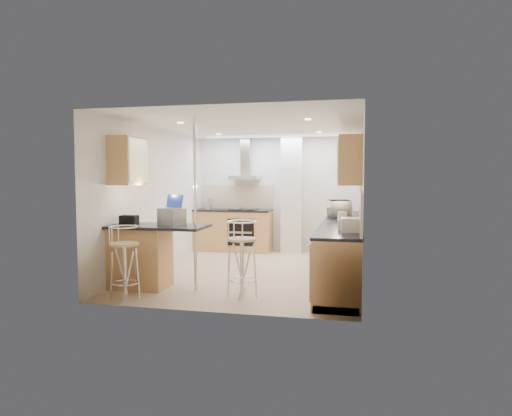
% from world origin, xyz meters
% --- Properties ---
extents(ground, '(4.80, 4.80, 0.00)m').
position_xyz_m(ground, '(0.00, 0.00, 0.00)').
color(ground, tan).
rests_on(ground, ground).
extents(room_shell, '(3.64, 4.84, 2.51)m').
position_xyz_m(room_shell, '(0.32, 0.38, 1.54)').
color(room_shell, silver).
rests_on(room_shell, ground).
extents(right_counter, '(0.63, 4.40, 0.92)m').
position_xyz_m(right_counter, '(1.50, 0.00, 0.46)').
color(right_counter, tan).
rests_on(right_counter, ground).
extents(back_counter, '(1.70, 0.63, 0.92)m').
position_xyz_m(back_counter, '(-0.95, 2.10, 0.46)').
color(back_counter, tan).
rests_on(back_counter, ground).
extents(peninsula, '(1.47, 0.72, 0.94)m').
position_xyz_m(peninsula, '(-1.12, -1.45, 0.48)').
color(peninsula, tan).
rests_on(peninsula, ground).
extents(microwave, '(0.48, 0.61, 0.30)m').
position_xyz_m(microwave, '(1.42, 0.70, 1.07)').
color(microwave, silver).
rests_on(microwave, right_counter).
extents(laptop, '(0.43, 0.39, 0.24)m').
position_xyz_m(laptop, '(-0.93, -1.36, 1.06)').
color(laptop, '#919398').
rests_on(laptop, peninsula).
extents(bag, '(0.25, 0.19, 0.13)m').
position_xyz_m(bag, '(-1.57, -1.45, 1.01)').
color(bag, black).
rests_on(bag, peninsula).
extents(bar_stool_near, '(0.43, 0.43, 1.00)m').
position_xyz_m(bar_stool_near, '(-1.30, -2.10, 0.50)').
color(bar_stool_near, tan).
rests_on(bar_stool_near, ground).
extents(bar_stool_end, '(0.55, 0.55, 1.06)m').
position_xyz_m(bar_stool_end, '(0.20, -1.63, 0.53)').
color(bar_stool_end, tan).
rests_on(bar_stool_end, ground).
extents(jar_a, '(0.16, 0.16, 0.18)m').
position_xyz_m(jar_a, '(1.48, 0.78, 1.01)').
color(jar_a, white).
rests_on(jar_a, right_counter).
extents(jar_b, '(0.15, 0.15, 0.16)m').
position_xyz_m(jar_b, '(1.59, 1.20, 1.00)').
color(jar_b, white).
rests_on(jar_b, right_counter).
extents(jar_c, '(0.15, 0.15, 0.18)m').
position_xyz_m(jar_c, '(1.50, -0.43, 1.01)').
color(jar_c, beige).
rests_on(jar_c, right_counter).
extents(jar_d, '(0.13, 0.13, 0.14)m').
position_xyz_m(jar_d, '(1.52, -1.30, 0.99)').
color(jar_d, silver).
rests_on(jar_d, right_counter).
extents(bread_bin, '(0.29, 0.36, 0.18)m').
position_xyz_m(bread_bin, '(1.66, -1.47, 1.01)').
color(bread_bin, white).
rests_on(bread_bin, right_counter).
extents(kettle, '(0.16, 0.16, 0.23)m').
position_xyz_m(kettle, '(-1.52, 2.08, 1.04)').
color(kettle, '#ACAEB1').
rests_on(kettle, back_counter).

